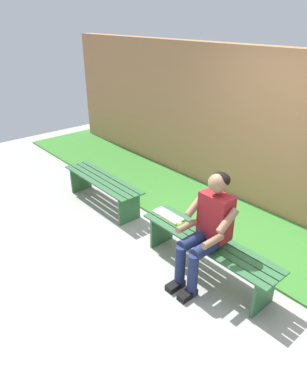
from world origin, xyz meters
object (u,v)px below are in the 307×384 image
at_px(bench_near, 207,248).
at_px(bench_far, 103,185).
at_px(apple, 180,225).
at_px(book_open, 168,216).
at_px(person_seated, 207,226).

distance_m(bench_near, bench_far, 2.07).
distance_m(bench_near, apple, 0.39).
xyz_separation_m(apple, book_open, (0.28, -0.07, -0.03)).
relative_size(bench_far, book_open, 3.77).
distance_m(person_seated, book_open, 0.74).
bearing_deg(bench_near, person_seated, 120.14).
relative_size(apple, book_open, 0.20).
bearing_deg(book_open, apple, 166.07).
bearing_deg(person_seated, bench_far, -2.68).
height_order(bench_far, person_seated, person_seated).
relative_size(bench_far, apple, 19.14).
height_order(bench_far, book_open, book_open).
bearing_deg(person_seated, apple, -4.97).
bearing_deg(bench_far, person_seated, 177.32).
xyz_separation_m(person_seated, book_open, (0.70, -0.11, -0.23)).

